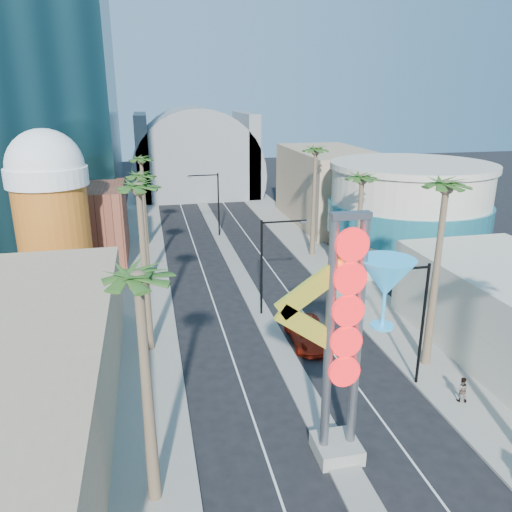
{
  "coord_description": "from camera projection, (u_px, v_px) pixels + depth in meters",
  "views": [
    {
      "loc": [
        -8.37,
        -16.42,
        17.42
      ],
      "look_at": [
        -0.58,
        19.41,
        5.33
      ],
      "focal_mm": 35.0,
      "sensor_mm": 36.0,
      "label": 1
    }
  ],
  "objects": [
    {
      "name": "streetlight_0",
      "position": [
        268.0,
        258.0,
        39.53
      ],
      "size": [
        3.79,
        0.25,
        8.0
      ],
      "color": "black",
      "rests_on": "ground"
    },
    {
      "name": "median",
      "position": [
        227.0,
        250.0,
        57.63
      ],
      "size": [
        1.6,
        84.0,
        0.15
      ],
      "primitive_type": "cube",
      "color": "gray",
      "rests_on": "ground"
    },
    {
      "name": "streetlight_2",
      "position": [
        417.0,
        314.0,
        29.65
      ],
      "size": [
        3.45,
        0.25,
        8.0
      ],
      "color": "black",
      "rests_on": "ground"
    },
    {
      "name": "turquoise_building",
      "position": [
        408.0,
        214.0,
        52.22
      ],
      "size": [
        16.6,
        16.6,
        10.6
      ],
      "color": "beige",
      "rests_on": "ground"
    },
    {
      "name": "brick_filler_west",
      "position": [
        78.0,
        224.0,
        53.17
      ],
      "size": [
        10.0,
        10.0,
        8.0
      ],
      "primitive_type": "cube",
      "color": "brown",
      "rests_on": "ground"
    },
    {
      "name": "neon_sign",
      "position": [
        361.0,
        322.0,
        23.01
      ],
      "size": [
        6.53,
        2.6,
        12.55
      ],
      "color": "gray",
      "rests_on": "ground"
    },
    {
      "name": "pedestrian_b",
      "position": [
        462.0,
        389.0,
        29.08
      ],
      "size": [
        0.92,
        0.83,
        1.54
      ],
      "primitive_type": "imported",
      "rotation": [
        0.0,
        0.0,
        2.72
      ],
      "color": "gray",
      "rests_on": "sidewalk_east"
    },
    {
      "name": "palm_1",
      "position": [
        139.0,
        200.0,
        32.03
      ],
      "size": [
        2.4,
        2.4,
        12.7
      ],
      "color": "brown",
      "rests_on": "ground"
    },
    {
      "name": "palm_5",
      "position": [
        445.0,
        200.0,
        29.95
      ],
      "size": [
        2.4,
        2.4,
        13.2
      ],
      "color": "brown",
      "rests_on": "ground"
    },
    {
      "name": "red_pickup",
      "position": [
        309.0,
        333.0,
        36.14
      ],
      "size": [
        2.86,
        5.8,
        1.58
      ],
      "primitive_type": "imported",
      "rotation": [
        0.0,
        0.0,
        -0.04
      ],
      "color": "maroon",
      "rests_on": "ground"
    },
    {
      "name": "beer_mug",
      "position": [
        51.0,
        205.0,
        44.34
      ],
      "size": [
        7.0,
        7.0,
        14.5
      ],
      "color": "#AF6017",
      "rests_on": "ground"
    },
    {
      "name": "filler_east",
      "position": [
        329.0,
        187.0,
        68.59
      ],
      "size": [
        10.0,
        20.0,
        10.0
      ],
      "primitive_type": "cube",
      "color": "tan",
      "rests_on": "ground"
    },
    {
      "name": "ground",
      "position": [
        360.0,
        500.0,
        22.39
      ],
      "size": [
        240.0,
        240.0,
        0.0
      ],
      "primitive_type": "plane",
      "color": "black",
      "rests_on": "ground"
    },
    {
      "name": "sidewalk_east",
      "position": [
        313.0,
        252.0,
        56.76
      ],
      "size": [
        5.0,
        100.0,
        0.15
      ],
      "primitive_type": "cube",
      "color": "gray",
      "rests_on": "ground"
    },
    {
      "name": "palm_6",
      "position": [
        362.0,
        186.0,
        41.51
      ],
      "size": [
        2.4,
        2.4,
        11.7
      ],
      "color": "brown",
      "rests_on": "ground"
    },
    {
      "name": "streetlight_1",
      "position": [
        214.0,
        199.0,
        61.58
      ],
      "size": [
        3.79,
        0.25,
        8.0
      ],
      "color": "black",
      "rests_on": "ground"
    },
    {
      "name": "palm_2",
      "position": [
        141.0,
        183.0,
        45.44
      ],
      "size": [
        2.4,
        2.4,
        11.2
      ],
      "color": "brown",
      "rests_on": "ground"
    },
    {
      "name": "palm_3",
      "position": [
        141.0,
        165.0,
        56.57
      ],
      "size": [
        2.4,
        2.4,
        11.2
      ],
      "color": "brown",
      "rests_on": "ground"
    },
    {
      "name": "sidewalk_west",
      "position": [
        143.0,
        264.0,
        52.93
      ],
      "size": [
        5.0,
        100.0,
        0.15
      ],
      "primitive_type": "cube",
      "color": "gray",
      "rests_on": "ground"
    },
    {
      "name": "palm_0",
      "position": [
        139.0,
        295.0,
        19.32
      ],
      "size": [
        2.4,
        2.4,
        11.7
      ],
      "color": "brown",
      "rests_on": "ground"
    },
    {
      "name": "storefront_west",
      "position": [
        11.0,
        387.0,
        25.64
      ],
      "size": [
        10.0,
        28.0,
        6.0
      ],
      "primitive_type": "cube",
      "color": "tan",
      "rests_on": "ground"
    },
    {
      "name": "hotel_tower",
      "position": [
        18.0,
        24.0,
        58.37
      ],
      "size": [
        20.0,
        20.0,
        50.0
      ],
      "primitive_type": "cube",
      "color": "black",
      "rests_on": "ground"
    },
    {
      "name": "palm_7",
      "position": [
        316.0,
        158.0,
        52.36
      ],
      "size": [
        2.4,
        2.4,
        12.7
      ],
      "color": "brown",
      "rests_on": "ground"
    },
    {
      "name": "canopy",
      "position": [
        196.0,
        170.0,
        87.85
      ],
      "size": [
        22.0,
        16.0,
        22.0
      ],
      "color": "slate",
      "rests_on": "ground"
    }
  ]
}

